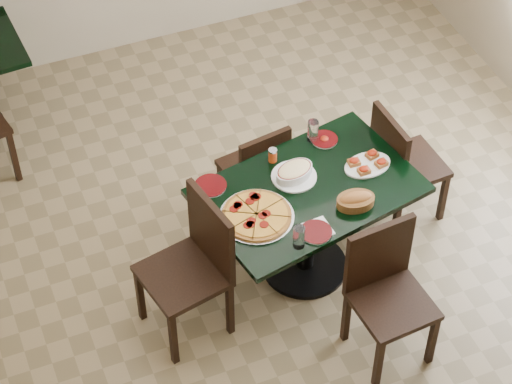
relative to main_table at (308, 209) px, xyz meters
name	(u,v)px	position (x,y,z in m)	size (l,w,h in m)	color
floor	(271,273)	(-0.23, 0.03, -0.57)	(5.50, 5.50, 0.00)	olive
main_table	(308,209)	(0.00, 0.00, 0.00)	(1.47, 1.10, 0.75)	black
chair_far	(258,168)	(-0.11, 0.57, -0.12)	(0.43, 0.43, 0.81)	black
chair_near	(386,286)	(0.19, -0.71, -0.04)	(0.47, 0.47, 0.94)	black
chair_right	(400,161)	(0.78, 0.22, -0.06)	(0.45, 0.45, 0.91)	black
chair_left	(195,260)	(-0.80, -0.13, 0.00)	(0.55, 0.55, 1.00)	black
pepperoni_pizza	(257,215)	(-0.39, -0.10, 0.20)	(0.45, 0.45, 0.04)	silver
lasagna_casserole	(294,172)	(-0.04, 0.12, 0.23)	(0.29, 0.29, 0.09)	silver
bread_basket	(356,200)	(0.21, -0.23, 0.22)	(0.26, 0.19, 0.10)	brown
bruschetta_platter	(368,163)	(0.42, 0.04, 0.21)	(0.33, 0.25, 0.05)	silver
side_plate_near	(316,232)	(-0.11, -0.35, 0.19)	(0.19, 0.19, 0.02)	silver
side_plate_far_r	(324,139)	(0.27, 0.36, 0.19)	(0.17, 0.17, 0.03)	silver
side_plate_far_l	(211,186)	(-0.55, 0.24, 0.19)	(0.20, 0.20, 0.02)	silver
napkin_setting	(318,229)	(-0.09, -0.33, 0.18)	(0.17, 0.17, 0.01)	white
water_glass_a	(313,131)	(0.20, 0.39, 0.26)	(0.07, 0.07, 0.15)	white
water_glass_b	(299,237)	(-0.25, -0.40, 0.26)	(0.07, 0.07, 0.15)	white
pepper_shaker	(273,155)	(-0.11, 0.31, 0.23)	(0.06, 0.06, 0.10)	#D55816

